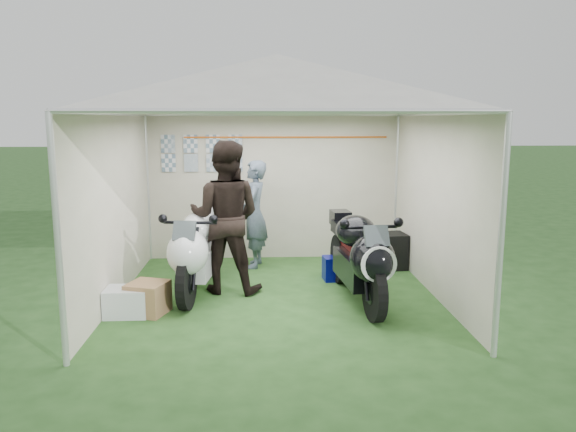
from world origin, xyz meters
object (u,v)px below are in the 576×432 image
at_px(equipment_box, 387,251).
at_px(motorcycle_black, 359,254).
at_px(person_dark_jacket, 225,217).
at_px(crate_1, 148,298).
at_px(paddock_stand, 339,268).
at_px(crate_0, 127,302).
at_px(person_blue_jacket, 254,214).
at_px(canopy_tent, 277,90).
at_px(motorcycle_white, 198,248).

bearing_deg(equipment_box, motorcycle_black, -114.22).
xyz_separation_m(person_dark_jacket, crate_1, (-0.86, -0.84, -0.80)).
distance_m(paddock_stand, crate_0, 2.95).
relative_size(paddock_stand, person_blue_jacket, 0.27).
xyz_separation_m(motorcycle_black, crate_0, (-2.74, -0.32, -0.45)).
distance_m(motorcycle_black, paddock_stand, 1.10).
relative_size(person_dark_jacket, crate_0, 4.07).
distance_m(canopy_tent, motorcycle_black, 2.23).
xyz_separation_m(person_blue_jacket, equipment_box, (2.01, -0.20, -0.55)).
xyz_separation_m(motorcycle_black, person_dark_jacket, (-1.65, 0.57, 0.37)).
bearing_deg(person_blue_jacket, crate_0, -27.06).
relative_size(person_dark_jacket, person_blue_jacket, 1.21).
relative_size(paddock_stand, equipment_box, 0.83).
xyz_separation_m(canopy_tent, motorcycle_black, (0.99, -0.39, -1.97)).
xyz_separation_m(person_blue_jacket, crate_1, (-1.22, -2.05, -0.63)).
bearing_deg(motorcycle_white, paddock_stand, 21.91).
distance_m(canopy_tent, paddock_stand, 2.64).
distance_m(motorcycle_white, person_dark_jacket, 0.53).
height_order(motorcycle_white, motorcycle_black, motorcycle_black).
height_order(motorcycle_white, person_dark_jacket, person_dark_jacket).
bearing_deg(motorcycle_white, person_dark_jacket, 19.77).
relative_size(motorcycle_black, equipment_box, 4.15).
distance_m(paddock_stand, person_blue_jacket, 1.56).
relative_size(crate_0, crate_1, 1.17).
xyz_separation_m(paddock_stand, person_dark_jacket, (-1.55, -0.44, 0.82)).
distance_m(crate_0, crate_1, 0.23).
bearing_deg(equipment_box, person_blue_jacket, 174.41).
bearing_deg(crate_0, canopy_tent, 22.00).
distance_m(motorcycle_white, motorcycle_black, 2.06).
height_order(canopy_tent, crate_1, canopy_tent).
height_order(canopy_tent, crate_0, canopy_tent).
relative_size(motorcycle_black, person_dark_jacket, 1.13).
bearing_deg(crate_1, person_dark_jacket, 44.26).
relative_size(person_blue_jacket, crate_0, 3.36).
bearing_deg(crate_1, canopy_tent, 23.25).
height_order(canopy_tent, paddock_stand, canopy_tent).
bearing_deg(person_blue_jacket, canopy_tent, 19.71).
bearing_deg(motorcycle_white, person_blue_jacket, 68.04).
height_order(paddock_stand, crate_1, crate_1).
bearing_deg(paddock_stand, crate_1, -152.16).
xyz_separation_m(canopy_tent, person_dark_jacket, (-0.66, 0.18, -1.59)).
xyz_separation_m(motorcycle_white, motorcycle_black, (2.00, -0.49, 0.01)).
xyz_separation_m(paddock_stand, equipment_box, (0.81, 0.58, 0.10)).
height_order(motorcycle_white, crate_1, motorcycle_white).
bearing_deg(crate_0, motorcycle_black, 6.69).
xyz_separation_m(person_dark_jacket, crate_0, (-1.09, -0.89, -0.82)).
relative_size(motorcycle_white, crate_0, 4.49).
bearing_deg(crate_1, motorcycle_white, 56.03).
distance_m(person_dark_jacket, crate_1, 1.44).
bearing_deg(equipment_box, crate_0, -151.05).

